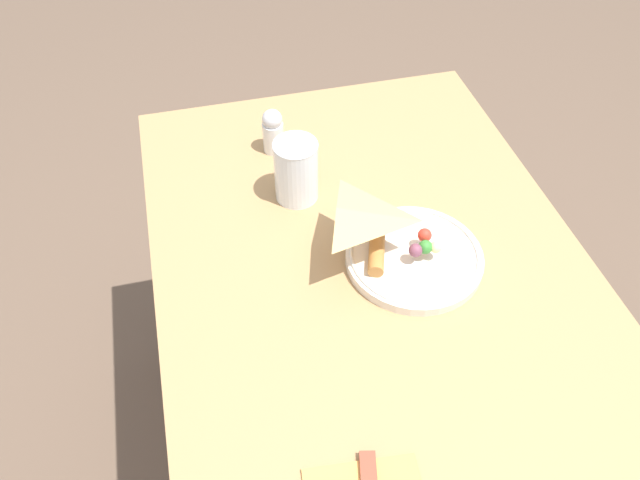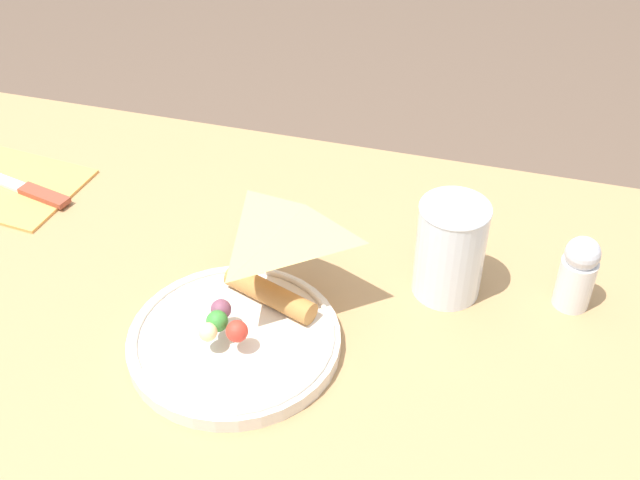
% 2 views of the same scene
% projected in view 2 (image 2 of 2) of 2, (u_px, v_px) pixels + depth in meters
% --- Properties ---
extents(dining_table, '(1.03, 0.67, 0.72)m').
position_uv_depth(dining_table, '(242.00, 376.00, 0.93)').
color(dining_table, '#A87F51').
rests_on(dining_table, ground_plane).
extents(plate_pizza, '(0.21, 0.21, 0.05)m').
position_uv_depth(plate_pizza, '(235.00, 335.00, 0.80)').
color(plate_pizza, silver).
rests_on(plate_pizza, dining_table).
extents(milk_glass, '(0.07, 0.07, 0.11)m').
position_uv_depth(milk_glass, '(450.00, 253.00, 0.84)').
color(milk_glass, white).
rests_on(milk_glass, dining_table).
extents(napkin_folded, '(0.18, 0.15, 0.00)m').
position_uv_depth(napkin_folded, '(11.00, 186.00, 1.02)').
color(napkin_folded, '#E59E4C').
rests_on(napkin_folded, dining_table).
extents(butter_knife, '(0.19, 0.06, 0.01)m').
position_uv_depth(butter_knife, '(16.00, 185.00, 1.01)').
color(butter_knife, '#99422D').
rests_on(butter_knife, napkin_folded).
extents(salt_shaker, '(0.04, 0.04, 0.09)m').
position_uv_depth(salt_shaker, '(578.00, 272.00, 0.83)').
color(salt_shaker, silver).
rests_on(salt_shaker, dining_table).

